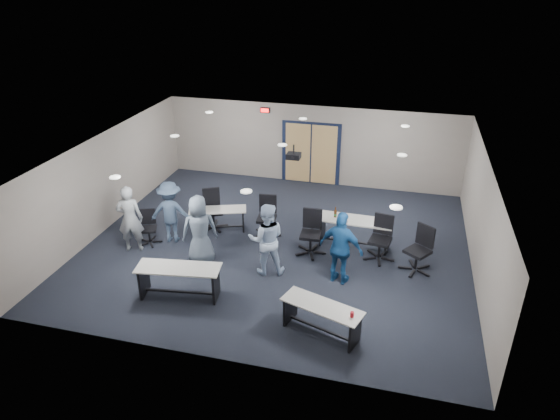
% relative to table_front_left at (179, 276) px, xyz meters
% --- Properties ---
extents(floor, '(10.00, 10.00, 0.00)m').
position_rel_table_front_left_xyz_m(floor, '(1.56, 2.79, -0.52)').
color(floor, black).
rests_on(floor, ground).
extents(back_wall, '(10.00, 0.04, 2.70)m').
position_rel_table_front_left_xyz_m(back_wall, '(1.56, 7.29, 0.83)').
color(back_wall, gray).
rests_on(back_wall, floor).
extents(front_wall, '(10.00, 0.04, 2.70)m').
position_rel_table_front_left_xyz_m(front_wall, '(1.56, -1.71, 0.83)').
color(front_wall, gray).
rests_on(front_wall, floor).
extents(left_wall, '(0.04, 9.00, 2.70)m').
position_rel_table_front_left_xyz_m(left_wall, '(-3.44, 2.79, 0.83)').
color(left_wall, gray).
rests_on(left_wall, floor).
extents(right_wall, '(0.04, 9.00, 2.70)m').
position_rel_table_front_left_xyz_m(right_wall, '(6.56, 2.79, 0.83)').
color(right_wall, gray).
rests_on(right_wall, floor).
extents(ceiling, '(10.00, 9.00, 0.04)m').
position_rel_table_front_left_xyz_m(ceiling, '(1.56, 2.79, 2.18)').
color(ceiling, silver).
rests_on(ceiling, back_wall).
extents(double_door, '(2.00, 0.07, 2.20)m').
position_rel_table_front_left_xyz_m(double_door, '(1.56, 7.25, 0.53)').
color(double_door, black).
rests_on(double_door, back_wall).
extents(exit_sign, '(0.32, 0.07, 0.18)m').
position_rel_table_front_left_xyz_m(exit_sign, '(-0.04, 7.23, 1.93)').
color(exit_sign, black).
rests_on(exit_sign, back_wall).
extents(ceiling_projector, '(0.35, 0.32, 0.37)m').
position_rel_table_front_left_xyz_m(ceiling_projector, '(1.86, 3.29, 1.88)').
color(ceiling_projector, black).
rests_on(ceiling_projector, ceiling).
extents(ceiling_can_lights, '(6.24, 5.74, 0.02)m').
position_rel_table_front_left_xyz_m(ceiling_can_lights, '(1.56, 3.04, 2.15)').
color(ceiling_can_lights, white).
rests_on(ceiling_can_lights, ceiling).
extents(table_front_left, '(1.96, 0.90, 0.76)m').
position_rel_table_front_left_xyz_m(table_front_left, '(0.00, 0.00, 0.00)').
color(table_front_left, '#A8A79F').
rests_on(table_front_left, floor).
extents(table_front_right, '(1.77, 1.06, 0.79)m').
position_rel_table_front_left_xyz_m(table_front_right, '(3.35, -0.46, -0.05)').
color(table_front_right, '#A8A79F').
rests_on(table_front_right, floor).
extents(table_back_left, '(1.68, 1.02, 0.65)m').
position_rel_table_front_left_xyz_m(table_back_left, '(-0.29, 3.20, -0.08)').
color(table_back_left, '#A8A79F').
rests_on(table_back_left, floor).
extents(table_back_right, '(1.96, 0.71, 1.08)m').
position_rel_table_front_left_xyz_m(table_back_right, '(3.55, 3.26, 0.02)').
color(table_back_right, '#A8A79F').
rests_on(table_back_right, floor).
extents(chair_back_a, '(0.98, 0.98, 1.15)m').
position_rel_table_front_left_xyz_m(chair_back_a, '(-0.46, 3.27, 0.06)').
color(chair_back_a, black).
rests_on(chair_back_a, floor).
extents(chair_back_b, '(0.80, 0.80, 1.16)m').
position_rel_table_front_left_xyz_m(chair_back_b, '(1.14, 3.21, 0.06)').
color(chair_back_b, black).
rests_on(chair_back_b, floor).
extents(chair_back_c, '(0.78, 0.78, 1.19)m').
position_rel_table_front_left_xyz_m(chair_back_c, '(2.50, 2.58, 0.07)').
color(chair_back_c, black).
rests_on(chair_back_c, floor).
extents(chair_back_d, '(0.86, 0.86, 1.18)m').
position_rel_table_front_left_xyz_m(chair_back_d, '(4.26, 2.74, 0.07)').
color(chair_back_d, black).
rests_on(chair_back_d, floor).
extents(chair_loose_left, '(0.77, 0.77, 0.94)m').
position_rel_table_front_left_xyz_m(chair_loose_left, '(-1.83, 2.01, -0.05)').
color(chair_loose_left, black).
rests_on(chair_loose_left, floor).
extents(chair_loose_right, '(1.04, 1.04, 1.18)m').
position_rel_table_front_left_xyz_m(chair_loose_right, '(5.19, 2.42, 0.07)').
color(chair_loose_right, black).
rests_on(chair_loose_right, floor).
extents(person_gray, '(0.77, 0.62, 1.83)m').
position_rel_table_front_left_xyz_m(person_gray, '(-2.08, 1.61, 0.39)').
color(person_gray, '#949AA1').
rests_on(person_gray, floor).
extents(person_plaid, '(1.05, 0.92, 1.81)m').
position_rel_table_front_left_xyz_m(person_plaid, '(-0.10, 1.51, 0.38)').
color(person_plaid, slate).
rests_on(person_plaid, floor).
extents(person_lightblue, '(1.05, 0.91, 1.83)m').
position_rel_table_front_left_xyz_m(person_lightblue, '(1.64, 1.46, 0.39)').
color(person_lightblue, '#BAD4F7').
rests_on(person_lightblue, floor).
extents(person_navy, '(1.15, 0.73, 1.83)m').
position_rel_table_front_left_xyz_m(person_navy, '(3.43, 1.48, 0.39)').
color(person_navy, navy).
rests_on(person_navy, floor).
extents(person_back, '(1.22, 0.86, 1.73)m').
position_rel_table_front_left_xyz_m(person_back, '(-1.28, 2.32, 0.34)').
color(person_back, '#3D516E').
rests_on(person_back, floor).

